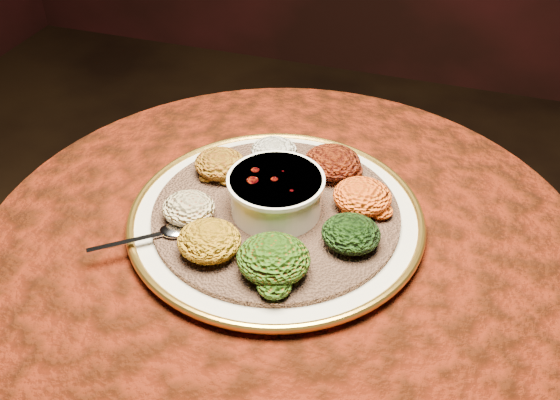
% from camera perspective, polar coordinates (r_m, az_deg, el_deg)
% --- Properties ---
extents(table, '(0.96, 0.96, 0.73)m').
position_cam_1_polar(table, '(1.10, 0.42, -10.40)').
color(table, black).
rests_on(table, ground).
extents(platter, '(0.55, 0.55, 0.02)m').
position_cam_1_polar(platter, '(0.99, -0.36, -1.62)').
color(platter, beige).
rests_on(platter, table).
extents(injera, '(0.45, 0.45, 0.01)m').
position_cam_1_polar(injera, '(0.98, -0.37, -1.14)').
color(injera, brown).
rests_on(injera, platter).
extents(stew_bowl, '(0.15, 0.15, 0.06)m').
position_cam_1_polar(stew_bowl, '(0.96, -0.38, 0.75)').
color(stew_bowl, white).
rests_on(stew_bowl, injera).
extents(spoon, '(0.12, 0.10, 0.01)m').
position_cam_1_polar(spoon, '(0.95, -10.46, -2.97)').
color(spoon, silver).
rests_on(spoon, injera).
extents(portion_ayib, '(0.08, 0.08, 0.04)m').
position_cam_1_polar(portion_ayib, '(1.08, -0.55, 4.49)').
color(portion_ayib, silver).
rests_on(portion_ayib, injera).
extents(portion_kitfo, '(0.10, 0.09, 0.05)m').
position_cam_1_polar(portion_kitfo, '(1.05, 4.79, 3.47)').
color(portion_kitfo, black).
rests_on(portion_kitfo, injera).
extents(portion_tikil, '(0.09, 0.09, 0.04)m').
position_cam_1_polar(portion_tikil, '(0.98, 7.53, 0.34)').
color(portion_tikil, '#AD700E').
rests_on(portion_tikil, injera).
extents(portion_gomen, '(0.09, 0.08, 0.04)m').
position_cam_1_polar(portion_gomen, '(0.91, 6.50, -3.07)').
color(portion_gomen, black).
rests_on(portion_gomen, injera).
extents(portion_mixveg, '(0.10, 0.10, 0.05)m').
position_cam_1_polar(portion_mixveg, '(0.86, -0.60, -5.38)').
color(portion_mixveg, '#973009').
rests_on(portion_mixveg, injera).
extents(portion_kik, '(0.09, 0.09, 0.04)m').
position_cam_1_polar(portion_kik, '(0.90, -6.50, -3.72)').
color(portion_kik, '#B5740F').
rests_on(portion_kik, injera).
extents(portion_timatim, '(0.08, 0.08, 0.04)m').
position_cam_1_polar(portion_timatim, '(0.96, -8.35, -0.75)').
color(portion_timatim, maroon).
rests_on(portion_timatim, injera).
extents(portion_shiro, '(0.09, 0.08, 0.04)m').
position_cam_1_polar(portion_shiro, '(1.05, -5.52, 3.33)').
color(portion_shiro, '#8D6011').
rests_on(portion_shiro, injera).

